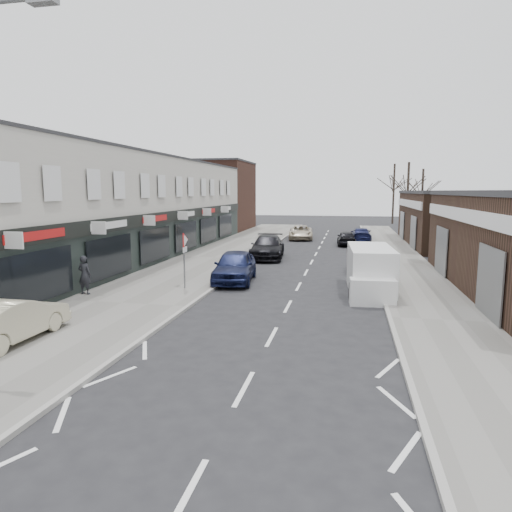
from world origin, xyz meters
The scene contains 19 objects.
ground centered at (0.00, 0.00, 0.00)m, with size 160.00×160.00×0.00m, color black.
pavement_left centered at (-6.75, 22.00, 0.06)m, with size 5.50×64.00×0.12m, color slate.
pavement_right centered at (5.75, 22.00, 0.06)m, with size 3.50×64.00×0.12m, color slate.
shop_terrace_left centered at (-13.50, 19.50, 3.55)m, with size 8.00×41.00×7.10m, color #BAB5AA.
brick_block_far centered at (-13.50, 45.00, 4.00)m, with size 8.00×10.00×8.00m, color #44261D.
right_unit_far centered at (12.50, 34.00, 2.25)m, with size 10.00×16.00×4.50m, color #392519.
tree_far_a centered at (9.00, 48.00, 0.00)m, with size 3.60×3.60×8.00m, color #382D26, non-canonical shape.
tree_far_b centered at (11.50, 54.00, 0.00)m, with size 3.60×3.60×7.50m, color #382D26, non-canonical shape.
tree_far_c centered at (8.50, 60.00, 0.00)m, with size 3.60×3.60×8.50m, color #382D26, non-canonical shape.
warning_sign centered at (-5.16, 12.00, 2.20)m, with size 0.12×0.80×2.70m.
white_van centered at (3.40, 13.40, 1.00)m, with size 2.16×5.52×2.11m.
sedan_on_pavement centered at (-7.70, 3.64, 0.79)m, with size 1.41×4.04×1.33m, color beige.
pedestrian centered at (-9.12, 9.93, 0.99)m, with size 0.64×0.42×1.74m, color black.
parked_car_left_a centered at (-3.40, 14.58, 0.82)m, with size 1.94×4.81×1.64m, color #13193C.
parked_car_left_b centered at (-3.19, 23.15, 0.79)m, with size 2.21×5.43×1.58m, color black.
parked_car_left_c centered at (-2.20, 36.17, 0.68)m, with size 2.24×4.86×1.35m, color #B7AA93.
parked_car_right_a centered at (3.28, 19.37, 0.70)m, with size 1.49×4.27×1.41m, color silver.
parked_car_right_b centered at (2.20, 31.94, 0.65)m, with size 1.52×3.79×1.29m, color black.
parked_car_right_c centered at (3.50, 35.58, 0.64)m, with size 1.79×4.41×1.28m, color #12163A.
Camera 1 is at (2.35, -8.11, 4.70)m, focal length 32.00 mm.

